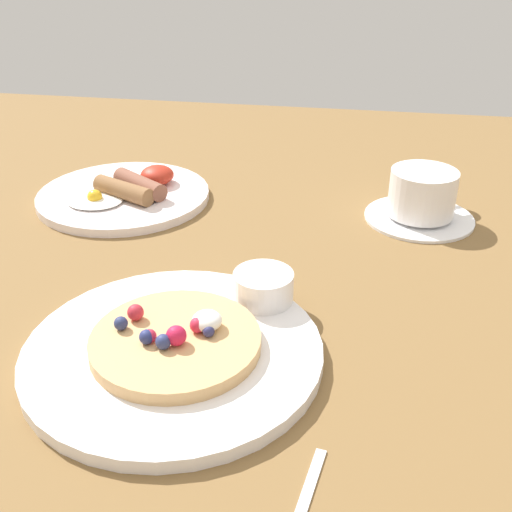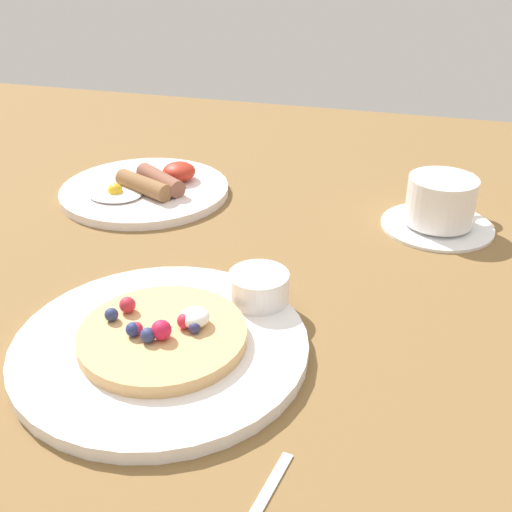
% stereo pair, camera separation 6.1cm
% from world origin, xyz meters
% --- Properties ---
extents(ground_plane, '(1.89, 1.48, 0.03)m').
position_xyz_m(ground_plane, '(0.00, 0.00, -0.01)').
color(ground_plane, brown).
extents(pancake_plate, '(0.27, 0.27, 0.01)m').
position_xyz_m(pancake_plate, '(-0.02, -0.10, 0.01)').
color(pancake_plate, white).
rests_on(pancake_plate, ground_plane).
extents(pancake_with_berries, '(0.15, 0.15, 0.03)m').
position_xyz_m(pancake_with_berries, '(-0.01, -0.11, 0.02)').
color(pancake_with_berries, tan).
rests_on(pancake_with_berries, pancake_plate).
extents(syrup_ramekin, '(0.06, 0.06, 0.03)m').
position_xyz_m(syrup_ramekin, '(0.05, -0.01, 0.03)').
color(syrup_ramekin, white).
rests_on(syrup_ramekin, pancake_plate).
extents(breakfast_plate, '(0.24, 0.24, 0.01)m').
position_xyz_m(breakfast_plate, '(-0.18, 0.23, 0.01)').
color(breakfast_plate, white).
rests_on(breakfast_plate, ground_plane).
extents(fried_breakfast, '(0.13, 0.13, 0.03)m').
position_xyz_m(fried_breakfast, '(-0.17, 0.22, 0.02)').
color(fried_breakfast, brown).
rests_on(fried_breakfast, breakfast_plate).
extents(coffee_saucer, '(0.14, 0.14, 0.01)m').
position_xyz_m(coffee_saucer, '(0.22, 0.23, 0.00)').
color(coffee_saucer, white).
rests_on(coffee_saucer, ground_plane).
extents(coffee_cup, '(0.09, 0.10, 0.06)m').
position_xyz_m(coffee_cup, '(0.22, 0.23, 0.04)').
color(coffee_cup, white).
rests_on(coffee_cup, coffee_saucer).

